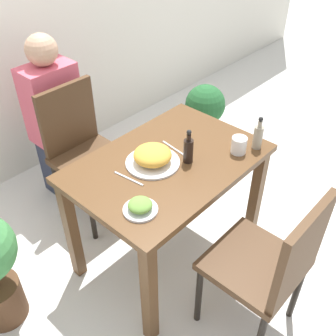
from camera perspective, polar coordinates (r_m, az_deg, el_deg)
ground_plane at (r=2.56m, az=0.00°, el=-12.23°), size 16.00×16.00×0.00m
dining_table at (r=2.12m, az=0.00°, el=-1.52°), size 1.02×0.70×0.74m
chair_near at (r=1.90m, az=14.71°, el=-13.28°), size 0.42×0.42×0.91m
chair_far at (r=2.59m, az=-12.29°, el=3.04°), size 0.42×0.42×0.91m
food_plate at (r=2.00m, az=-2.25°, el=1.66°), size 0.28×0.28×0.10m
side_plate at (r=1.75m, az=-4.05°, el=-5.60°), size 0.16×0.16×0.06m
drink_cup at (r=2.11m, az=10.25°, el=3.29°), size 0.08×0.08×0.09m
sauce_bottle at (r=2.16m, az=12.94°, el=4.56°), size 0.05×0.05×0.19m
condiment_bottle at (r=2.00m, az=2.97°, el=2.70°), size 0.05×0.05×0.19m
fork_utensil at (r=1.94m, az=-5.74°, el=-1.53°), size 0.03×0.18×0.00m
spoon_utensil at (r=2.13m, az=0.98°, el=2.78°), size 0.03×0.19×0.00m
potted_plant_right at (r=3.08m, az=5.24°, el=6.39°), size 0.30×0.30×0.68m
person_figure at (r=2.80m, az=-16.00°, el=6.75°), size 0.34×0.22×1.17m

